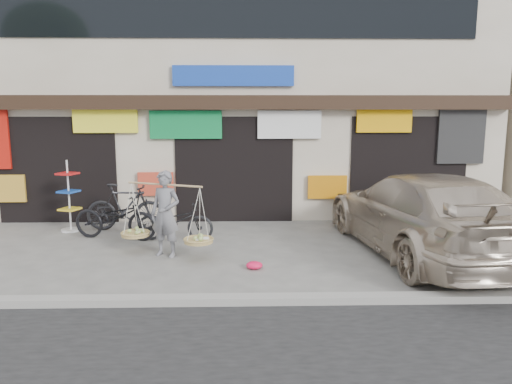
{
  "coord_description": "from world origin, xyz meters",
  "views": [
    {
      "loc": [
        0.23,
        -9.2,
        2.99
      ],
      "look_at": [
        0.49,
        0.9,
        1.22
      ],
      "focal_mm": 35.0,
      "sensor_mm": 36.0,
      "label": 1
    }
  ],
  "objects_px": {
    "suv": "(422,214)",
    "display_rack": "(69,203)",
    "street_vendor": "(166,217)",
    "bike_0": "(115,217)",
    "bike_1": "(125,207)",
    "bike_2": "(175,221)"
  },
  "relations": [
    {
      "from": "street_vendor",
      "to": "display_rack",
      "type": "height_order",
      "value": "street_vendor"
    },
    {
      "from": "display_rack",
      "to": "bike_0",
      "type": "bearing_deg",
      "value": -31.63
    },
    {
      "from": "street_vendor",
      "to": "bike_0",
      "type": "relative_size",
      "value": 0.97
    },
    {
      "from": "display_rack",
      "to": "bike_1",
      "type": "bearing_deg",
      "value": -1.24
    },
    {
      "from": "street_vendor",
      "to": "bike_0",
      "type": "bearing_deg",
      "value": 157.65
    },
    {
      "from": "bike_1",
      "to": "bike_0",
      "type": "bearing_deg",
      "value": -179.74
    },
    {
      "from": "bike_0",
      "to": "suv",
      "type": "distance_m",
      "value": 6.6
    },
    {
      "from": "bike_0",
      "to": "bike_2",
      "type": "distance_m",
      "value": 1.37
    },
    {
      "from": "bike_2",
      "to": "street_vendor",
      "type": "bearing_deg",
      "value": -176.0
    },
    {
      "from": "bike_0",
      "to": "display_rack",
      "type": "xyz_separation_m",
      "value": [
        -1.28,
        0.79,
        0.17
      ]
    },
    {
      "from": "bike_1",
      "to": "bike_2",
      "type": "relative_size",
      "value": 1.13
    },
    {
      "from": "suv",
      "to": "bike_2",
      "type": "bearing_deg",
      "value": -19.9
    },
    {
      "from": "suv",
      "to": "display_rack",
      "type": "relative_size",
      "value": 3.5
    },
    {
      "from": "bike_1",
      "to": "display_rack",
      "type": "bearing_deg",
      "value": 93.06
    },
    {
      "from": "bike_1",
      "to": "suv",
      "type": "height_order",
      "value": "suv"
    },
    {
      "from": "bike_0",
      "to": "bike_1",
      "type": "distance_m",
      "value": 0.76
    },
    {
      "from": "street_vendor",
      "to": "bike_2",
      "type": "height_order",
      "value": "street_vendor"
    },
    {
      "from": "bike_1",
      "to": "suv",
      "type": "distance_m",
      "value": 6.73
    },
    {
      "from": "suv",
      "to": "display_rack",
      "type": "height_order",
      "value": "display_rack"
    },
    {
      "from": "display_rack",
      "to": "street_vendor",
      "type": "bearing_deg",
      "value": -38.67
    },
    {
      "from": "street_vendor",
      "to": "display_rack",
      "type": "relative_size",
      "value": 1.11
    },
    {
      "from": "bike_0",
      "to": "suv",
      "type": "height_order",
      "value": "suv"
    }
  ]
}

